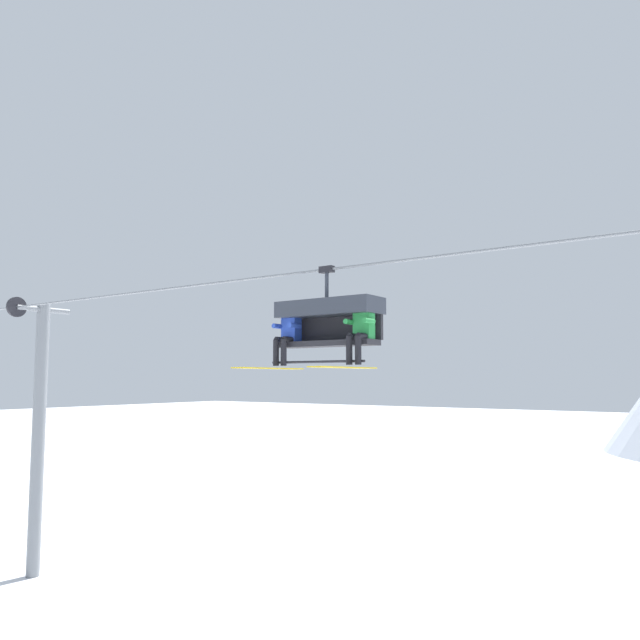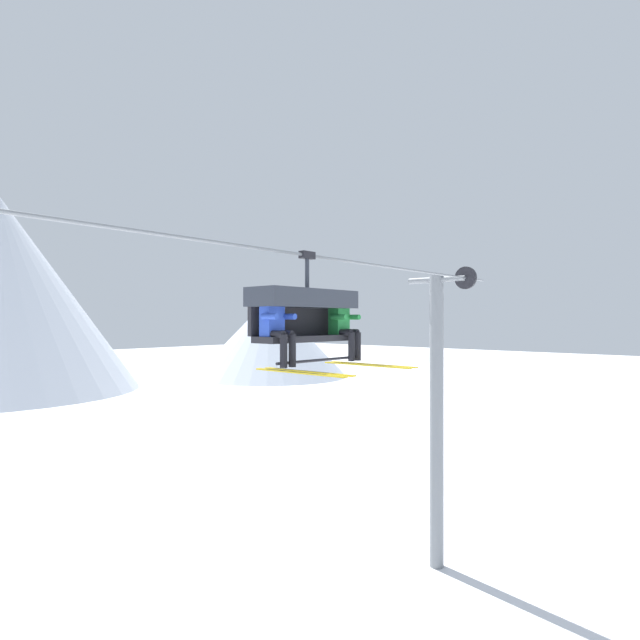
% 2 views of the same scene
% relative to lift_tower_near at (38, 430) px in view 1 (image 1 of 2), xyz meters
% --- Properties ---
extents(lift_tower_near, '(0.36, 1.88, 7.70)m').
position_rel_lift_tower_near_xyz_m(lift_tower_near, '(0.00, 0.00, 0.00)').
color(lift_tower_near, slate).
rests_on(lift_tower_near, ground_plane).
extents(lift_cable, '(18.15, 0.05, 0.05)m').
position_rel_lift_tower_near_xyz_m(lift_cable, '(8.08, -0.78, 3.40)').
color(lift_cable, slate).
extents(chairlift_chair, '(2.00, 0.74, 1.76)m').
position_rel_lift_tower_near_xyz_m(chairlift_chair, '(10.40, -0.71, 2.55)').
color(chairlift_chair, '#232328').
extents(skier_blue, '(0.46, 1.70, 1.23)m').
position_rel_lift_tower_near_xyz_m(skier_blue, '(9.61, -0.93, 2.27)').
color(skier_blue, '#2847B7').
extents(skier_green, '(0.46, 1.70, 1.23)m').
position_rel_lift_tower_near_xyz_m(skier_green, '(11.19, -0.93, 2.27)').
color(skier_green, '#23843D').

